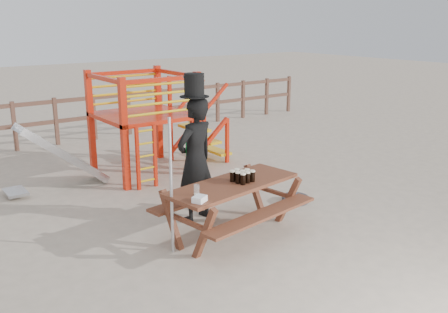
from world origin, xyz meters
The scene contains 10 objects.
ground centered at (0.00, 0.00, 0.00)m, with size 60.00×60.00×0.00m, color #B6A38D.
back_fence centered at (0.00, 7.00, 0.74)m, with size 15.09×0.09×1.20m.
playground_fort centered at (0.12, 3.58, 1.07)m, with size 4.71×1.84×2.10m.
picnic_table centered at (-0.22, 0.03, 0.51)m, with size 2.26×1.73×0.80m.
man_with_hat centered at (-0.34, 0.83, 1.04)m, with size 0.81×0.63×2.32m.
metal_pole centered at (-1.23, 0.05, 0.94)m, with size 0.04×0.04×1.88m, color #B2B2B7.
parasol_base centered at (1.47, 0.45, 0.05)m, with size 0.46×0.46×0.20m.
paper_bag centered at (-1.04, -0.33, 0.84)m, with size 0.18×0.14×0.08m, color white.
stout_pints centered at (-0.08, -0.02, 0.89)m, with size 0.31×0.29×0.17m.
empty_glasses centered at (-0.93, -0.10, 0.87)m, with size 0.08×0.08×0.15m.
Camera 1 is at (-4.38, -5.42, 3.10)m, focal length 40.00 mm.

